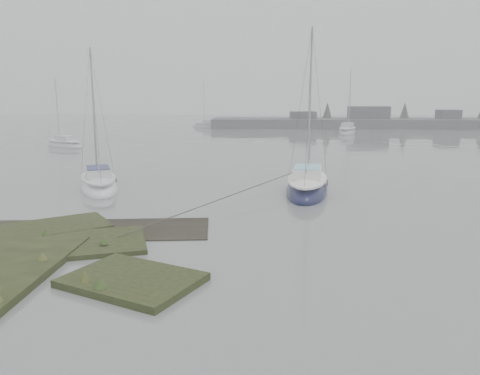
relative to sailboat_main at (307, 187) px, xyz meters
name	(u,v)px	position (x,y,z in m)	size (l,w,h in m)	color
ground	(220,151)	(-6.36, 18.01, -0.29)	(160.00, 160.00, 0.00)	slate
far_shoreline	(411,122)	(20.48, 49.91, 0.56)	(60.00, 8.00, 4.15)	#4C4F51
sailboat_main	(307,187)	(0.00, 0.00, 0.00)	(2.98, 6.75, 9.20)	#111334
sailboat_white	(99,185)	(-11.31, 0.27, -0.03)	(3.97, 6.06, 8.15)	white
sailboat_far_a	(64,145)	(-21.99, 20.60, -0.06)	(5.26, 4.07, 7.23)	silver
sailboat_far_b	(347,131)	(8.67, 38.21, 0.00)	(3.95, 6.87, 9.22)	#A5A8AE
sailboat_far_c	(208,126)	(-11.05, 48.67, -0.05)	(5.69, 3.75, 7.66)	#B1B6BA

